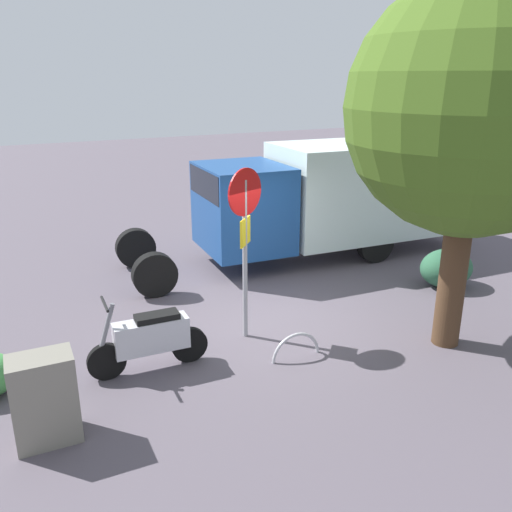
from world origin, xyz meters
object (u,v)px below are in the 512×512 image
Objects in this scene: motorcycle at (151,338)px; street_tree at (474,109)px; box_truck_near at (334,193)px; utility_cabinet at (45,399)px; stop_sign at (245,228)px; bike_rack_hoop at (296,357)px.

street_tree is (-4.55, 1.45, 3.23)m from motorcycle.
street_tree is at bearing 166.04° from motorcycle.
street_tree is at bearing 81.58° from box_truck_near.
box_truck_near is 7.65× the size of utility_cabinet.
stop_sign reaches higher than bike_rack_hoop.
street_tree is 6.65× the size of bike_rack_hoop.
motorcycle is 2.28m from bike_rack_hoop.
stop_sign is 2.20m from bike_rack_hoop.
stop_sign is (-1.73, -0.30, 1.39)m from motorcycle.
motorcycle is 1.90m from utility_cabinet.
motorcycle is 5.77m from street_tree.
bike_rack_hoop is (3.54, 4.02, -1.53)m from box_truck_near.
stop_sign is 3.80m from street_tree.
stop_sign is 0.51× the size of street_tree.
motorcycle is 2.13× the size of bike_rack_hoop.
stop_sign is 3.38× the size of bike_rack_hoop.
stop_sign reaches higher than box_truck_near.
motorcycle is (5.64, 3.30, -1.01)m from box_truck_near.
box_truck_near is 4.94m from stop_sign.
utility_cabinet is 3.76m from bike_rack_hoop.
street_tree is at bearing 148.15° from stop_sign.
motorcycle is 0.32× the size of street_tree.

